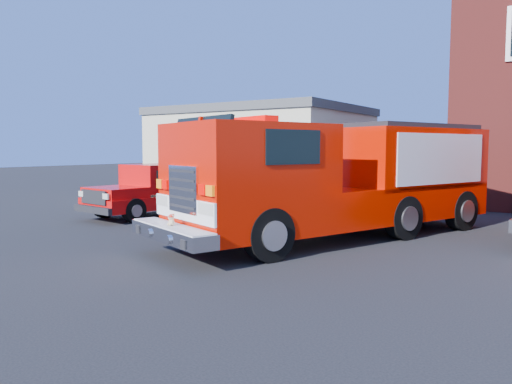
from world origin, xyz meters
The scene contains 4 objects.
ground centered at (0.00, 0.00, 0.00)m, with size 100.00×100.00×0.00m, color black.
side_building centered at (-9.00, 13.00, 2.20)m, with size 10.20×8.20×4.35m.
fire_engine centered at (0.76, 1.58, 1.49)m, with size 5.75×9.61×2.87m.
pickup_truck centered at (-6.00, 2.15, 0.80)m, with size 2.47×5.34×1.68m.
Camera 1 is at (5.73, -9.85, 2.22)m, focal length 35.00 mm.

